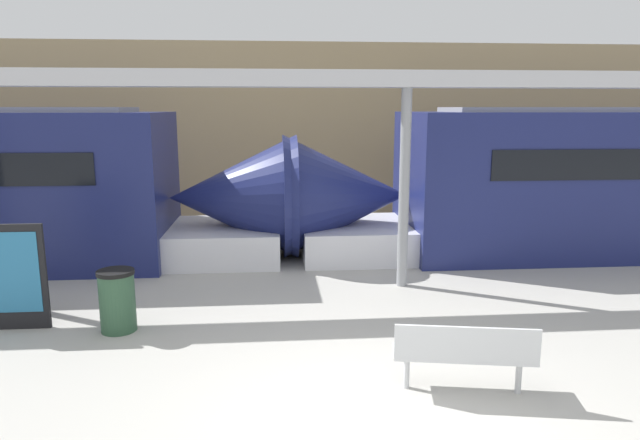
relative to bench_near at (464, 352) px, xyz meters
name	(u,v)px	position (x,y,z in m)	size (l,w,h in m)	color
ground_plane	(376,424)	(-1.09, -0.55, -0.51)	(60.00, 60.00, 0.00)	#B2AFA8
station_wall	(307,132)	(-1.09, 10.71, 1.99)	(56.00, 0.20, 5.00)	tan
bench_near	(464,352)	(0.00, 0.00, 0.00)	(1.63, 0.72, 0.85)	silver
trash_bin	(117,300)	(-4.37, 2.25, -0.05)	(0.53, 0.53, 0.91)	#2D5138
poster_board	(8,277)	(-5.94, 2.44, 0.28)	(1.08, 0.07, 1.57)	black
support_column_near	(404,190)	(0.21, 4.03, 1.25)	(0.19, 0.19, 3.53)	gray
canopy_beam	(407,79)	(0.21, 4.03, 3.16)	(28.00, 0.60, 0.28)	#B7B7BC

